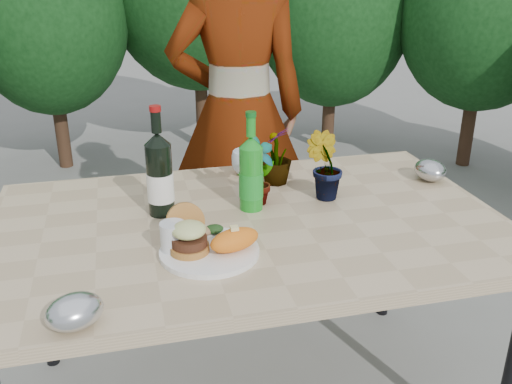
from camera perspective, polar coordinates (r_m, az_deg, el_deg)
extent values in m
cube|color=tan|center=(1.80, -0.61, -3.43)|extent=(1.60, 1.00, 0.04)
cylinder|color=black|center=(2.34, -20.73, -8.89)|extent=(0.05, 0.05, 0.71)
cylinder|color=black|center=(2.56, 13.13, -5.10)|extent=(0.05, 0.05, 0.71)
cylinder|color=#382316|center=(4.59, -18.72, 4.95)|extent=(0.10, 0.10, 0.42)
ellipsoid|color=#184A1B|center=(4.41, -20.33, 16.75)|extent=(1.16, 1.16, 1.48)
cylinder|color=#382316|center=(4.80, -5.40, 7.32)|extent=(0.10, 0.10, 0.50)
cylinder|color=#382316|center=(4.78, 7.20, 6.44)|extent=(0.10, 0.10, 0.38)
ellipsoid|color=#184A1B|center=(4.61, 7.77, 17.25)|extent=(1.18, 1.18, 1.42)
cylinder|color=#382316|center=(4.67, 20.28, 5.17)|extent=(0.10, 0.10, 0.44)
ellipsoid|color=#184A1B|center=(4.50, 21.91, 16.26)|extent=(1.20, 1.20, 1.38)
cylinder|color=white|center=(1.61, -4.68, -5.96)|extent=(0.28, 0.28, 0.01)
cylinder|color=#B7722D|center=(1.59, -6.66, -5.61)|extent=(0.11, 0.11, 0.02)
cylinder|color=#472314|center=(1.58, -6.69, -4.90)|extent=(0.10, 0.10, 0.02)
ellipsoid|color=beige|center=(1.56, -6.75, -3.78)|extent=(0.10, 0.10, 0.04)
cylinder|color=#B7722D|center=(1.64, -7.08, -2.97)|extent=(0.11, 0.06, 0.11)
ellipsoid|color=orange|center=(1.58, -2.16, -4.81)|extent=(0.17, 0.12, 0.06)
ellipsoid|color=olive|center=(1.68, -5.21, -3.93)|extent=(0.04, 0.04, 0.02)
ellipsoid|color=#193814|center=(1.68, -4.23, -3.72)|extent=(0.06, 0.04, 0.03)
cylinder|color=black|center=(1.82, -9.58, 1.20)|extent=(0.08, 0.08, 0.23)
cylinder|color=white|center=(1.83, -9.53, 0.52)|extent=(0.09, 0.09, 0.09)
cone|color=black|center=(1.78, -9.86, 5.28)|extent=(0.08, 0.08, 0.04)
cylinder|color=black|center=(1.76, -9.98, 6.91)|extent=(0.03, 0.03, 0.07)
cylinder|color=maroon|center=(1.75, -10.07, 8.22)|extent=(0.04, 0.04, 0.02)
cylinder|color=#18851E|center=(1.84, -0.49, 1.35)|extent=(0.08, 0.08, 0.21)
cylinder|color=#198C26|center=(1.85, -0.49, 0.74)|extent=(0.08, 0.08, 0.08)
cone|color=#18851E|center=(1.80, -0.51, 5.03)|extent=(0.08, 0.08, 0.04)
cylinder|color=#18851E|center=(1.78, -0.51, 6.56)|extent=(0.03, 0.03, 0.06)
cylinder|color=#0C5919|center=(1.77, -0.52, 7.79)|extent=(0.03, 0.03, 0.02)
cylinder|color=silver|center=(1.60, -8.28, -4.64)|extent=(0.07, 0.07, 0.09)
imported|color=#2E5D20|center=(1.87, 0.27, 2.11)|extent=(0.15, 0.13, 0.24)
imported|color=#1F5A1E|center=(1.93, 6.84, 2.58)|extent=(0.16, 0.16, 0.23)
imported|color=#255F20|center=(2.05, 2.05, 3.62)|extent=(0.16, 0.16, 0.21)
imported|color=silver|center=(2.15, -0.88, 2.95)|extent=(0.16, 0.16, 0.09)
ellipsoid|color=silver|center=(1.36, -17.69, -11.31)|extent=(0.16, 0.15, 0.08)
ellipsoid|color=#AFB1B6|center=(2.19, 17.01, 2.11)|extent=(0.11, 0.14, 0.08)
imported|color=#9A634D|center=(2.59, -1.82, 7.86)|extent=(0.67, 0.48, 1.72)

